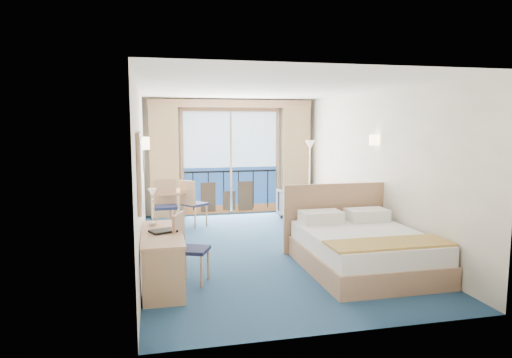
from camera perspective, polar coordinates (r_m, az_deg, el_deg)
name	(u,v)px	position (r m, az deg, el deg)	size (l,w,h in m)	color
floor	(263,249)	(7.91, 0.93, -8.69)	(6.50, 6.50, 0.00)	navy
room_walls	(264,145)	(7.62, 0.96, 4.29)	(4.04, 6.54, 2.72)	white
balcony_door	(231,165)	(10.81, -3.20, 1.71)	(2.36, 0.03, 2.52)	navy
curtain_left	(164,162)	(10.50, -11.40, 2.15)	(0.65, 0.22, 2.55)	tan
curtain_right	(295,159)	(11.02, 4.94, 2.49)	(0.65, 0.22, 2.55)	tan
pelmet	(231,104)	(10.65, -3.10, 9.38)	(3.80, 0.25, 0.18)	tan
mirror	(140,170)	(5.92, -14.26, 1.08)	(0.05, 1.25, 0.95)	tan
wall_print	(143,155)	(7.86, -13.98, 2.87)	(0.04, 0.42, 0.52)	tan
sconce_left	(143,143)	(6.79, -13.92, 4.37)	(0.18, 0.18, 0.18)	#FFEBB2
sconce_right	(375,140)	(8.17, 14.60, 4.76)	(0.18, 0.18, 0.18)	#FFEBB2
bed	(362,248)	(6.95, 13.10, -8.36)	(1.82, 2.16, 1.14)	tan
nightstand	(361,228)	(8.33, 13.05, -6.05)	(0.43, 0.41, 0.57)	tan
phone	(359,211)	(8.25, 12.78, -3.87)	(0.18, 0.14, 0.08)	white
armchair	(299,204)	(10.26, 5.35, -3.09)	(0.74, 0.76, 0.69)	#414750
floor_lamp	(310,159)	(10.23, 6.75, 2.45)	(0.24, 0.24, 1.76)	silver
desk	(163,266)	(5.82, -11.53, -10.56)	(0.53, 1.53, 0.72)	tan
desk_chair	(187,244)	(6.25, -8.65, -8.01)	(0.53, 0.53, 0.94)	#1B2040
folder	(163,231)	(6.13, -11.56, -6.39)	(0.32, 0.24, 0.03)	black
desk_lamp	(152,199)	(6.50, -12.82, -2.46)	(0.13, 0.13, 0.50)	silver
round_table	(171,199)	(9.68, -10.62, -2.52)	(0.82, 0.82, 0.73)	tan
table_chair_a	(192,201)	(9.48, -8.04, -2.69)	(0.60, 0.60, 0.98)	#1B2040
table_chair_b	(166,202)	(9.25, -11.23, -2.83)	(0.44, 0.45, 1.03)	#1B2040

